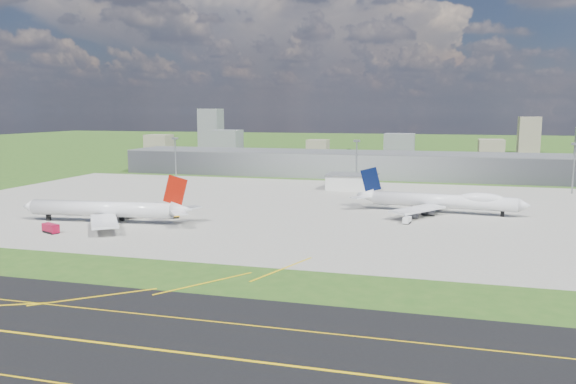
% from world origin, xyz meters
% --- Properties ---
extents(ground, '(1400.00, 1400.00, 0.00)m').
position_xyz_m(ground, '(0.00, 150.00, 0.00)').
color(ground, '#2D571B').
rests_on(ground, ground).
extents(taxiway, '(1400.00, 60.00, 0.06)m').
position_xyz_m(taxiway, '(0.00, -110.00, 0.03)').
color(taxiway, black).
rests_on(taxiway, ground).
extents(apron, '(360.00, 190.00, 0.08)m').
position_xyz_m(apron, '(10.00, 40.00, 0.04)').
color(apron, gray).
rests_on(apron, ground).
extents(terminal, '(300.00, 42.00, 15.00)m').
position_xyz_m(terminal, '(0.00, 165.00, 7.50)').
color(terminal, gray).
rests_on(terminal, ground).
extents(ops_building, '(26.00, 16.00, 8.00)m').
position_xyz_m(ops_building, '(10.00, 100.00, 4.00)').
color(ops_building, silver).
rests_on(ops_building, ground).
extents(mast_west, '(3.50, 2.00, 25.90)m').
position_xyz_m(mast_west, '(-100.00, 115.00, 17.71)').
color(mast_west, gray).
rests_on(mast_west, ground).
extents(mast_center, '(3.50, 2.00, 25.90)m').
position_xyz_m(mast_center, '(10.00, 115.00, 17.71)').
color(mast_center, gray).
rests_on(mast_center, ground).
extents(mast_east, '(3.50, 2.00, 25.90)m').
position_xyz_m(mast_east, '(120.00, 115.00, 17.71)').
color(mast_east, gray).
rests_on(mast_east, ground).
extents(airliner_red_twin, '(68.49, 53.17, 18.78)m').
position_xyz_m(airliner_red_twin, '(-64.86, -12.39, 5.00)').
color(airliner_red_twin, white).
rests_on(airliner_red_twin, ground).
extents(airliner_blue_quad, '(69.61, 54.37, 18.17)m').
position_xyz_m(airliner_blue_quad, '(56.27, 41.33, 5.05)').
color(airliner_blue_quad, white).
rests_on(airliner_blue_quad, ground).
extents(fire_truck, '(7.65, 5.31, 3.22)m').
position_xyz_m(fire_truck, '(-73.96, -33.33, 1.61)').
color(fire_truck, maroon).
rests_on(fire_truck, ground).
extents(tug_yellow, '(4.48, 4.11, 1.92)m').
position_xyz_m(tug_yellow, '(-45.14, 2.15, 0.99)').
color(tug_yellow, '#F4B30E').
rests_on(tug_yellow, ground).
extents(van_white_near, '(3.10, 5.33, 2.55)m').
position_xyz_m(van_white_near, '(43.46, 15.26, 1.29)').
color(van_white_near, white).
rests_on(van_white_near, ground).
extents(bldg_far_w, '(24.00, 20.00, 18.00)m').
position_xyz_m(bldg_far_w, '(-220.00, 320.00, 9.00)').
color(bldg_far_w, gray).
rests_on(bldg_far_w, ground).
extents(bldg_w, '(28.00, 22.00, 24.00)m').
position_xyz_m(bldg_w, '(-140.00, 300.00, 12.00)').
color(bldg_w, slate).
rests_on(bldg_w, ground).
extents(bldg_cw, '(20.00, 18.00, 14.00)m').
position_xyz_m(bldg_cw, '(-60.00, 340.00, 7.00)').
color(bldg_cw, gray).
rests_on(bldg_cw, ground).
extents(bldg_c, '(26.00, 20.00, 22.00)m').
position_xyz_m(bldg_c, '(20.00, 310.00, 11.00)').
color(bldg_c, slate).
rests_on(bldg_c, ground).
extents(bldg_ce, '(22.00, 24.00, 16.00)m').
position_xyz_m(bldg_ce, '(100.00, 350.00, 8.00)').
color(bldg_ce, gray).
rests_on(bldg_ce, ground).
extents(bldg_tall_w, '(22.00, 20.00, 44.00)m').
position_xyz_m(bldg_tall_w, '(-180.00, 360.00, 22.00)').
color(bldg_tall_w, slate).
rests_on(bldg_tall_w, ground).
extents(bldg_tall_e, '(20.00, 18.00, 36.00)m').
position_xyz_m(bldg_tall_e, '(140.00, 410.00, 18.00)').
color(bldg_tall_e, gray).
rests_on(bldg_tall_e, ground).
extents(tree_far_w, '(7.20, 7.20, 8.80)m').
position_xyz_m(tree_far_w, '(-200.00, 270.00, 5.18)').
color(tree_far_w, '#382314').
rests_on(tree_far_w, ground).
extents(tree_w, '(6.75, 6.75, 8.25)m').
position_xyz_m(tree_w, '(-110.00, 265.00, 4.86)').
color(tree_w, '#382314').
rests_on(tree_w, ground).
extents(tree_c, '(8.10, 8.10, 9.90)m').
position_xyz_m(tree_c, '(-20.00, 280.00, 5.84)').
color(tree_c, '#382314').
rests_on(tree_c, ground).
extents(tree_e, '(7.65, 7.65, 9.35)m').
position_xyz_m(tree_e, '(70.00, 275.00, 5.51)').
color(tree_e, '#382314').
rests_on(tree_e, ground).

